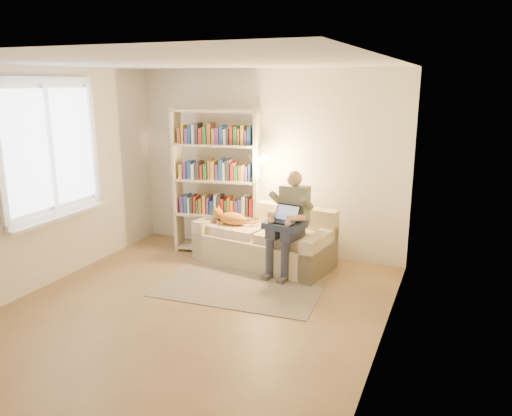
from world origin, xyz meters
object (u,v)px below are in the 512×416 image
at_px(laptop, 283,217).
at_px(cat, 233,218).
at_px(sofa, 265,242).
at_px(person, 290,217).
at_px(bookshelf, 217,175).

bearing_deg(laptop, cat, 170.72).
relative_size(sofa, laptop, 5.34).
height_order(sofa, person, person).
bearing_deg(cat, sofa, 14.78).
height_order(cat, laptop, laptop).
bearing_deg(cat, bookshelf, 158.39).
xyz_separation_m(sofa, laptop, (0.36, -0.32, 0.48)).
bearing_deg(bookshelf, cat, -40.52).
relative_size(person, laptop, 3.64).
xyz_separation_m(cat, laptop, (0.82, -0.27, 0.17)).
bearing_deg(bookshelf, laptop, -32.11).
height_order(person, laptop, person).
bearing_deg(sofa, bookshelf, 177.76).
xyz_separation_m(laptop, bookshelf, (-1.17, 0.48, 0.38)).
bearing_deg(bookshelf, person, -26.80).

